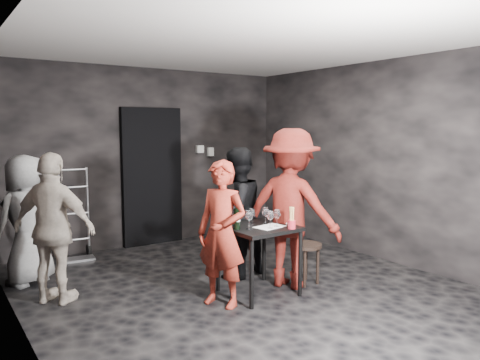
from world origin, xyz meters
TOP-DOWN VIEW (x-y plane):
  - floor at (0.00, 0.00)m, footprint 4.50×5.00m
  - ceiling at (0.00, 0.00)m, footprint 4.50×5.00m
  - wall_back at (0.00, 2.50)m, footprint 4.50×0.04m
  - wall_front at (0.00, -2.50)m, footprint 4.50×0.04m
  - wall_left at (-2.25, 0.00)m, footprint 0.04×5.00m
  - wall_right at (2.25, 0.00)m, footprint 0.04×5.00m
  - doorway at (0.00, 2.44)m, footprint 0.95×0.10m
  - wallbox_upper at (0.85, 2.45)m, footprint 0.12×0.06m
  - wallbox_lower at (1.05, 2.45)m, footprint 0.10×0.06m
  - hand_truck at (-1.23, 2.24)m, footprint 0.42×0.35m
  - tasting_table at (0.05, -0.25)m, footprint 0.72×0.72m
  - stool at (0.69, -0.30)m, footprint 0.37×0.37m
  - server_red at (-0.45, -0.31)m, footprint 0.56×0.64m
  - woman_black at (0.18, 0.38)m, footprint 0.87×0.60m
  - man_maroon at (0.51, -0.25)m, footprint 1.19×1.53m
  - bystander_cream at (-1.84, 0.70)m, footprint 0.97×1.01m
  - bystander_grey at (-1.96, 1.50)m, footprint 0.84×0.69m
  - tasting_mat at (0.12, -0.36)m, footprint 0.35×0.27m
  - wine_glass_a at (-0.13, -0.33)m, footprint 0.09×0.09m
  - wine_glass_b at (-0.19, -0.16)m, footprint 0.09×0.09m
  - wine_glass_c at (0.05, -0.13)m, footprint 0.07×0.07m
  - wine_glass_d at (0.07, -0.43)m, footprint 0.10×0.10m
  - wine_glass_e at (0.19, -0.39)m, footprint 0.10×0.10m
  - wine_glass_f at (0.16, -0.23)m, footprint 0.09×0.09m
  - wine_bottle at (-0.24, -0.26)m, footprint 0.07×0.07m
  - breadstick_cup at (0.25, -0.56)m, footprint 0.08×0.08m
  - reserved_card at (0.36, -0.29)m, footprint 0.10×0.15m

SIDE VIEW (x-z plane):
  - floor at x=0.00m, z-range -0.01..0.01m
  - hand_truck at x=-1.23m, z-range -0.40..0.85m
  - stool at x=0.69m, z-range 0.15..0.62m
  - tasting_table at x=0.05m, z-range 0.28..1.03m
  - server_red at x=-0.45m, z-range 0.00..1.47m
  - bystander_grey at x=-1.96m, z-range 0.00..1.50m
  - tasting_mat at x=0.12m, z-range 0.75..0.75m
  - reserved_card at x=0.36m, z-range 0.75..0.86m
  - bystander_cream at x=-1.84m, z-range 0.00..1.62m
  - woman_black at x=0.18m, z-range 0.00..1.64m
  - wine_glass_c at x=0.05m, z-range 0.75..0.94m
  - wine_glass_e at x=0.19m, z-range 0.75..0.95m
  - wine_glass_f at x=0.16m, z-range 0.75..0.96m
  - wine_glass_b at x=-0.19m, z-range 0.75..0.96m
  - wine_glass_d at x=0.07m, z-range 0.75..0.96m
  - wine_glass_a at x=-0.13m, z-range 0.75..0.97m
  - breadstick_cup at x=0.25m, z-range 0.74..0.99m
  - wine_bottle at x=-0.24m, z-range 0.71..1.02m
  - doorway at x=0.00m, z-range 0.00..2.10m
  - man_maroon at x=0.51m, z-range 0.00..2.15m
  - wall_back at x=0.00m, z-range 0.00..2.70m
  - wall_front at x=0.00m, z-range 0.00..2.70m
  - wall_left at x=-2.25m, z-range 0.00..2.70m
  - wall_right at x=2.25m, z-range 0.00..2.70m
  - wallbox_lower at x=1.05m, z-range 1.33..1.47m
  - wallbox_upper at x=0.85m, z-range 1.39..1.51m
  - ceiling at x=0.00m, z-range 2.69..2.71m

